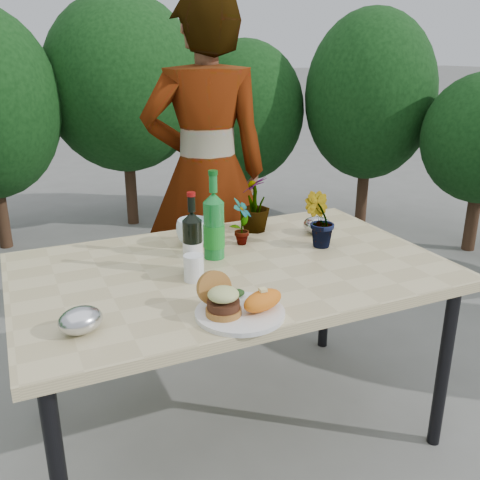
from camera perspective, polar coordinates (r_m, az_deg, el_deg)
name	(u,v)px	position (r m, az deg, el deg)	size (l,w,h in m)	color
ground	(232,428)	(2.42, -0.82, -19.38)	(80.00, 80.00, 0.00)	slate
patio_table	(231,279)	(2.06, -0.92, -4.23)	(1.60, 1.00, 0.75)	#CCBC88
shrub_hedge	(106,120)	(3.42, -14.14, 12.31)	(6.85, 5.11, 2.10)	#382316
dinner_plate	(240,313)	(1.67, 0.00, -7.80)	(0.28, 0.28, 0.01)	white
burger_stack	(221,298)	(1.64, -2.04, -6.24)	(0.11, 0.16, 0.11)	#B7722D
sweet_potato	(263,300)	(1.66, 2.44, -6.46)	(0.15, 0.08, 0.06)	orange
grilled_veg	(233,294)	(1.74, -0.75, -5.82)	(0.08, 0.05, 0.03)	olive
wine_bottle	(193,244)	(1.94, -5.07, -0.41)	(0.07, 0.07, 0.30)	black
sparkling_water	(214,227)	(2.07, -2.81, 1.44)	(0.08, 0.08, 0.35)	#167C2E
plastic_cup	(194,268)	(1.90, -4.95, -2.97)	(0.07, 0.07, 0.10)	white
seedling_left	(242,222)	(2.22, 0.17, 1.95)	(0.10, 0.07, 0.20)	#20531C
seedling_mid	(319,220)	(2.22, 8.47, 2.11)	(0.13, 0.10, 0.23)	#2A6121
seedling_right	(255,204)	(2.39, 1.61, 3.87)	(0.14, 0.14, 0.25)	#27541D
blue_bowl	(193,232)	(2.24, -5.01, 0.85)	(0.14, 0.14, 0.11)	white
foil_packet_left	(80,320)	(1.63, -16.66, -8.20)	(0.13, 0.11, 0.08)	silver
foil_packet_right	(317,225)	(2.40, 8.27, 1.56)	(0.13, 0.11, 0.08)	silver
person	(206,173)	(2.85, -3.60, 7.11)	(0.66, 0.43, 1.82)	#A56952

